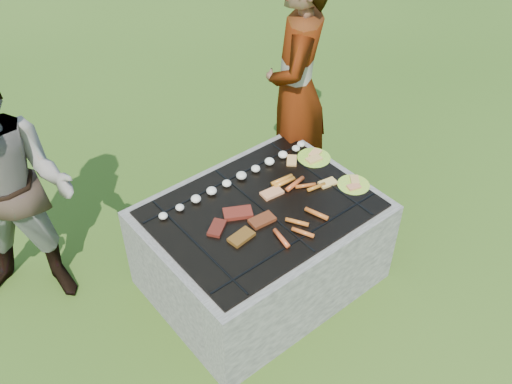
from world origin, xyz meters
The scene contains 10 objects.
lawn centered at (0.00, 0.00, 0.00)m, with size 60.00×60.00×0.00m, color #264812.
fire_pit centered at (0.00, 0.00, 0.28)m, with size 1.30×1.00×0.62m.
mushrooms centered at (0.08, 0.28, 0.63)m, with size 1.11×0.07×0.04m.
pork_slabs centered at (-0.17, -0.03, 0.62)m, with size 0.38×0.29×0.02m.
sausages centered at (0.18, -0.09, 0.63)m, with size 0.53×0.49×0.03m.
bread_on_grate centered at (0.29, 0.06, 0.62)m, with size 0.45×0.40×0.02m.
plate_far centered at (0.56, 0.15, 0.61)m, with size 0.27×0.27×0.03m.
plate_near centered at (0.56, -0.19, 0.61)m, with size 0.25×0.25×0.03m.
cook centered at (0.75, 0.54, 0.85)m, with size 0.62×0.41×1.71m, color gray.
bystander centered at (-1.12, 0.79, 0.78)m, with size 0.76×0.59×1.56m, color gray.
Camera 1 is at (-1.54, -1.84, 2.80)m, focal length 40.00 mm.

